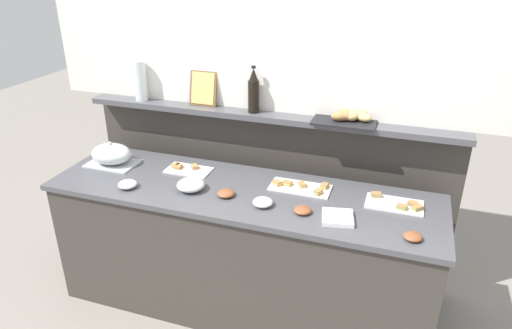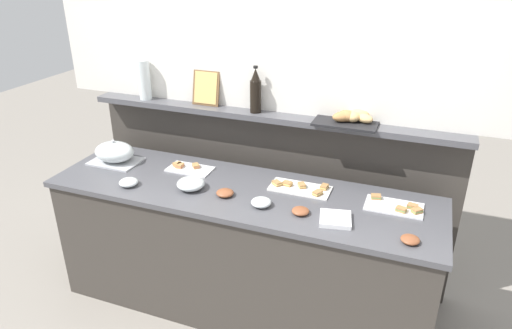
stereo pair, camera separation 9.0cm
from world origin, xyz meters
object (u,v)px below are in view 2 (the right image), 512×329
framed_picture (206,88)px  sandwich_platter_rear (300,188)px  condiment_bowl_dark (225,193)px  glass_bowl_large (191,184)px  serving_cloche (115,153)px  glass_bowl_small (261,203)px  condiment_bowl_cream (410,240)px  bread_basket (351,117)px  glass_bowl_medium (129,183)px  wine_bottle_dark (256,92)px  condiment_bowl_teal (300,211)px  sandwich_platter_side (189,168)px  napkin_stack (335,219)px  water_carafe (144,80)px  sandwich_platter_front (396,206)px

framed_picture → sandwich_platter_rear: bearing=-23.5°
condiment_bowl_dark → sandwich_platter_rear: bearing=30.7°
glass_bowl_large → framed_picture: bearing=105.5°
serving_cloche → condiment_bowl_dark: size_ratio=3.17×
serving_cloche → glass_bowl_small: serving_cloche is taller
sandwich_platter_rear → glass_bowl_small: (-0.16, -0.28, 0.01)m
condiment_bowl_cream → bread_basket: 0.91m
glass_bowl_medium → wine_bottle_dark: 1.02m
glass_bowl_medium → bread_basket: bearing=28.1°
serving_cloche → condiment_bowl_teal: bearing=-8.7°
sandwich_platter_side → wine_bottle_dark: (0.37, 0.31, 0.49)m
sandwich_platter_side → glass_bowl_large: (0.15, -0.24, 0.02)m
serving_cloche → condiment_bowl_cream: size_ratio=3.50×
condiment_bowl_dark → wine_bottle_dark: size_ratio=0.34×
sandwich_platter_rear → bread_basket: 0.55m
napkin_stack → wine_bottle_dark: 1.05m
serving_cloche → water_carafe: bearing=83.5°
condiment_bowl_cream → sandwich_platter_rear: bearing=152.1°
sandwich_platter_side → wine_bottle_dark: bearing=39.5°
sandwich_platter_front → glass_bowl_small: 0.78m
sandwich_platter_front → serving_cloche: bearing=-178.7°
condiment_bowl_teal → bread_basket: bread_basket is taller
wine_bottle_dark → sandwich_platter_rear: bearing=-36.8°
glass_bowl_medium → framed_picture: 0.86m
condiment_bowl_cream → framed_picture: framed_picture is taller
sandwich_platter_rear → condiment_bowl_cream: sandwich_platter_rear is taller
glass_bowl_small → condiment_bowl_cream: bearing=-5.4°
sandwich_platter_rear → serving_cloche: (-1.33, -0.07, 0.06)m
glass_bowl_medium → glass_bowl_small: 0.88m
glass_bowl_large → bread_basket: size_ratio=0.44×
sandwich_platter_rear → framed_picture: bearing=156.5°
serving_cloche → napkin_stack: size_ratio=2.00×
glass_bowl_medium → napkin_stack: (1.31, 0.05, -0.01)m
glass_bowl_medium → sandwich_platter_rear: bearing=18.2°
serving_cloche → glass_bowl_small: size_ratio=2.86×
sandwich_platter_side → glass_bowl_medium: glass_bowl_medium is taller
sandwich_platter_front → glass_bowl_large: size_ratio=1.88×
water_carafe → glass_bowl_medium: bearing=-68.8°
condiment_bowl_dark → condiment_bowl_cream: bearing=-6.2°
condiment_bowl_teal → glass_bowl_large: bearing=176.1°
glass_bowl_small → sandwich_platter_rear: bearing=60.6°
sandwich_platter_front → water_carafe: (-1.87, 0.34, 0.49)m
sandwich_platter_front → glass_bowl_large: 1.24m
glass_bowl_small → water_carafe: 1.36m
glass_bowl_large → glass_bowl_medium: size_ratio=1.47×
wine_bottle_dark → serving_cloche: bearing=-157.1°
glass_bowl_large → condiment_bowl_cream: glass_bowl_large is taller
sandwich_platter_side → condiment_bowl_dark: bearing=-33.0°
condiment_bowl_teal → sandwich_platter_side: bearing=161.4°
glass_bowl_medium → condiment_bowl_dark: (0.63, 0.10, -0.00)m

